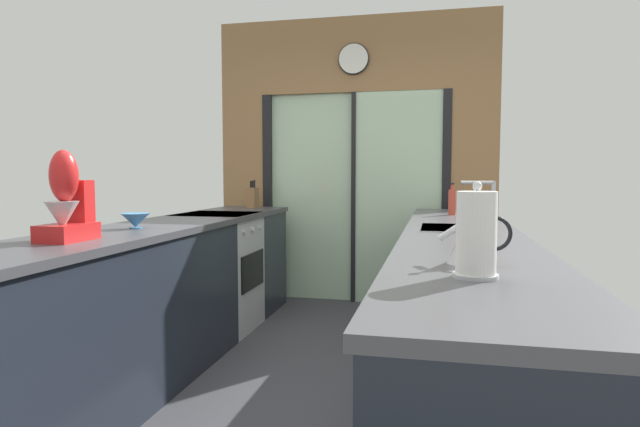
{
  "coord_description": "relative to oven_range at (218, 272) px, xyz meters",
  "views": [
    {
      "loc": [
        0.77,
        -2.58,
        1.23
      ],
      "look_at": [
        -0.01,
        0.95,
        0.96
      ],
      "focal_mm": 29.46,
      "sensor_mm": 36.0,
      "label": 1
    }
  ],
  "objects": [
    {
      "name": "ground_plane",
      "position": [
        0.91,
        -0.65,
        -0.47
      ],
      "size": [
        5.04,
        7.6,
        0.02
      ],
      "primitive_type": "cube",
      "color": "#38383D"
    },
    {
      "name": "soap_bottle",
      "position": [
        1.8,
        0.26,
        0.57
      ],
      "size": [
        0.06,
        0.06,
        0.24
      ],
      "color": "#B23D2D",
      "rests_on": "right_counter_run"
    },
    {
      "name": "knife_block",
      "position": [
        0.02,
        0.78,
        0.56
      ],
      "size": [
        0.08,
        0.14,
        0.26
      ],
      "color": "brown",
      "rests_on": "left_counter_run"
    },
    {
      "name": "back_wall_unit",
      "position": [
        0.91,
        1.15,
        1.07
      ],
      "size": [
        2.64,
        0.12,
        2.7
      ],
      "color": "olive",
      "rests_on": "ground_plane"
    },
    {
      "name": "paper_towel_roll",
      "position": [
        1.8,
        -2.22,
        0.59
      ],
      "size": [
        0.14,
        0.14,
        0.29
      ],
      "color": "#B7BABC",
      "rests_on": "right_counter_run"
    },
    {
      "name": "right_counter_run",
      "position": [
        1.82,
        -0.95,
        0.01
      ],
      "size": [
        0.62,
        3.8,
        0.92
      ],
      "color": "#1E232D",
      "rests_on": "ground_plane"
    },
    {
      "name": "mixing_bowl",
      "position": [
        0.02,
        -1.17,
        0.51
      ],
      "size": [
        0.16,
        0.16,
        0.09
      ],
      "color": "teal",
      "rests_on": "left_counter_run"
    },
    {
      "name": "kettle",
      "position": [
        1.8,
        -1.97,
        0.56
      ],
      "size": [
        0.25,
        0.16,
        0.22
      ],
      "color": "#B7BABC",
      "rests_on": "right_counter_run"
    },
    {
      "name": "oven_range",
      "position": [
        0.0,
        0.0,
        0.0
      ],
      "size": [
        0.6,
        0.6,
        0.92
      ],
      "color": "#B7BABC",
      "rests_on": "ground_plane"
    },
    {
      "name": "sink_faucet",
      "position": [
        1.97,
        -0.7,
        0.64
      ],
      "size": [
        0.19,
        0.02,
        0.27
      ],
      "color": "#B7BABC",
      "rests_on": "right_counter_run"
    },
    {
      "name": "left_counter_run",
      "position": [
        -0.0,
        -1.12,
        0.01
      ],
      "size": [
        0.62,
        3.8,
        0.92
      ],
      "color": "#1E232D",
      "rests_on": "ground_plane"
    },
    {
      "name": "stand_mixer",
      "position": [
        0.02,
        -1.73,
        0.63
      ],
      "size": [
        0.17,
        0.27,
        0.42
      ],
      "color": "red",
      "rests_on": "left_counter_run"
    }
  ]
}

